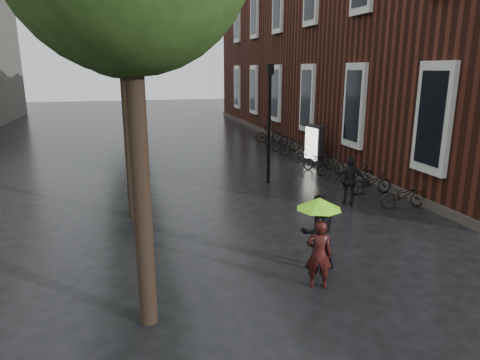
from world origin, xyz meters
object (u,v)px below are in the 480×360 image
object	(u,v)px
person_black	(318,232)
pedestrian_walking	(350,181)
lamp_post	(269,113)
person_burgundy	(319,254)
ad_lightbox	(314,145)
parked_bicycles	(314,156)

from	to	relation	value
person_black	pedestrian_walking	distance (m)	5.17
person_black	lamp_post	xyz separation A→B (m)	(1.39, 7.64, 1.97)
person_burgundy	pedestrian_walking	bearing A→B (deg)	-101.36
person_black	lamp_post	bearing A→B (deg)	-103.32
person_black	ad_lightbox	distance (m)	11.50
parked_bicycles	pedestrian_walking	bearing A→B (deg)	-103.50
pedestrian_walking	ad_lightbox	bearing A→B (deg)	-84.65
ad_lightbox	lamp_post	distance (m)	4.76
person_burgundy	lamp_post	bearing A→B (deg)	-78.01
person_burgundy	ad_lightbox	xyz separation A→B (m)	(5.06, 11.37, 0.20)
parked_bicycles	lamp_post	bearing A→B (deg)	-140.76
pedestrian_walking	ad_lightbox	distance (m)	6.57
person_black	parked_bicycles	bearing A→B (deg)	-117.19
lamp_post	ad_lightbox	bearing A→B (deg)	40.91
parked_bicycles	ad_lightbox	bearing A→B (deg)	70.50
person_black	ad_lightbox	world-z (taller)	ad_lightbox
pedestrian_walking	ad_lightbox	size ratio (longest dim) A/B	0.89
person_black	pedestrian_walking	bearing A→B (deg)	-130.23
ad_lightbox	parked_bicycles	bearing A→B (deg)	-117.48
ad_lightbox	person_burgundy	bearing A→B (deg)	-121.95
pedestrian_walking	lamp_post	xyz separation A→B (m)	(-1.74, 3.52, 2.02)
person_burgundy	person_black	world-z (taller)	person_black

